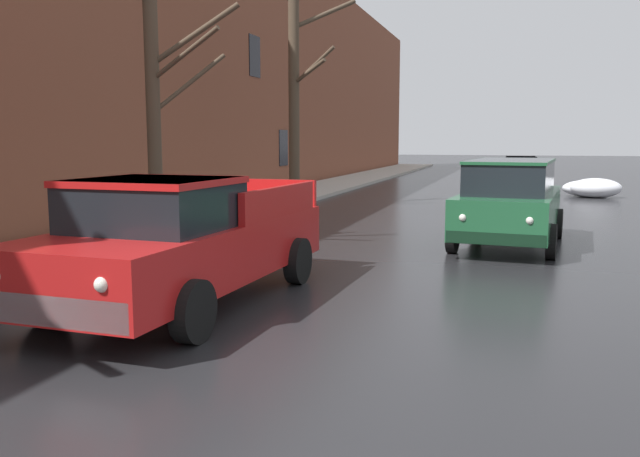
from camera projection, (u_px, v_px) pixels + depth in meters
name	position (u px, v px, depth m)	size (l,w,h in m)	color
left_sidewalk_slab	(220.00, 213.00, 19.67)	(2.86, 80.00, 0.13)	#A8A399
brick_townhouse_facade	(157.00, 34.00, 19.51)	(0.63, 80.00, 10.73)	brown
snow_bank_along_left_kerb	(589.00, 189.00, 26.03)	(1.87, 1.29, 0.65)	white
snow_bank_mid_block_left	(226.00, 219.00, 15.72)	(1.82, 1.46, 0.73)	white
snow_bank_near_corner_right	(596.00, 188.00, 25.54)	(1.90, 1.27, 0.76)	white
snow_bank_along_right_kerb	(66.00, 262.00, 10.08)	(2.53, 1.24, 0.77)	white
bare_tree_second_along_sidewalk	(158.00, 113.00, 13.12)	(1.87, 1.52, 5.24)	#4C3D2D
bare_tree_mid_block	(296.00, 86.00, 21.19)	(2.94, 2.14, 7.46)	#4C3D2D
pickup_truck_red_approaching_near_lane	(182.00, 241.00, 8.90)	(2.42, 5.51, 1.76)	red
suv_green_parked_kerbside_close	(510.00, 199.00, 13.96)	(2.37, 4.85, 1.82)	#1E5633
sedan_silver_parked_kerbside_mid	(506.00, 187.00, 20.81)	(2.02, 3.96, 1.42)	#B7B7BC
sedan_white_parked_far_down_block	(515.00, 178.00, 26.00)	(2.07, 4.44, 1.42)	silver
sedan_black_queued_behind_truck	(520.00, 170.00, 32.43)	(1.95, 4.21, 1.42)	black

